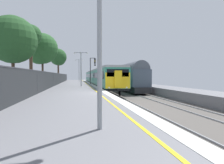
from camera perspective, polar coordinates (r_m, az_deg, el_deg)
ground at (r=17.64m, az=5.63°, el=-5.06°), size 17.40×110.00×1.21m
commuter_train_at_platform at (r=40.25m, az=-4.29°, el=1.50°), size 2.83×40.69×3.81m
freight_train_adjacent_track at (r=50.88m, az=-1.03°, el=1.77°), size 2.60×53.97×4.47m
signal_gantry at (r=36.43m, az=-5.97°, el=4.27°), size 1.10×0.24×4.89m
platform_lamp_near at (r=5.67m, az=-3.71°, el=18.59°), size 2.00×0.20×5.29m
platform_lamp_mid at (r=28.21m, az=-9.15°, el=4.78°), size 2.00×0.20×4.94m
platform_lamp_far at (r=50.96m, az=-9.72°, el=3.93°), size 2.00×0.20×5.75m
platform_back_fence at (r=17.15m, az=-21.32°, el=0.10°), size 0.07×99.00×1.97m
background_tree_left at (r=31.90m, az=-20.18°, el=8.95°), size 4.71×4.71×8.08m
background_tree_centre at (r=53.51m, az=-15.55°, el=6.92°), size 4.41×4.41×8.71m
background_tree_right at (r=20.98m, az=-26.98°, el=10.72°), size 4.54×4.54×7.23m
background_tree_back at (r=27.80m, az=-23.05°, el=12.14°), size 2.84×2.84×8.19m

